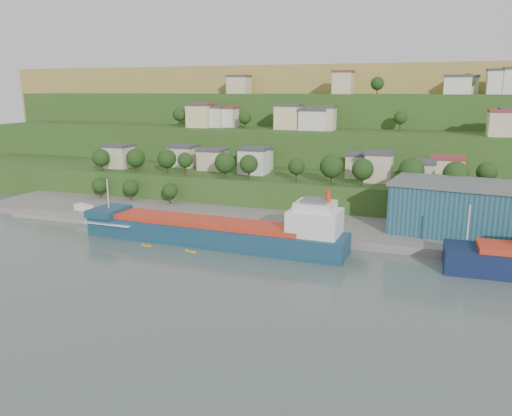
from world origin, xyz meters
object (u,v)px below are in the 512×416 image
at_px(cargo_ship_near, 220,233).
at_px(warehouse, 457,207).
at_px(kayak_orange, 147,245).
at_px(caravan, 84,209).

height_order(cargo_ship_near, warehouse, cargo_ship_near).
distance_m(cargo_ship_near, warehouse, 58.59).
xyz_separation_m(cargo_ship_near, kayak_orange, (-16.19, -7.14, -2.50)).
relative_size(cargo_ship_near, warehouse, 2.00).
bearing_deg(kayak_orange, caravan, 159.80).
relative_size(cargo_ship_near, kayak_orange, 22.62).
bearing_deg(warehouse, caravan, -165.93).
bearing_deg(warehouse, kayak_orange, -149.45).
relative_size(cargo_ship_near, caravan, 11.61).
height_order(caravan, kayak_orange, caravan).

